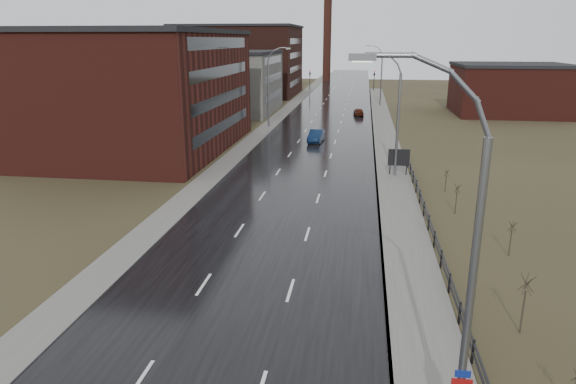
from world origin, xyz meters
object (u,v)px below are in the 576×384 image
(streetlight_main, at_px, (460,277))
(car_far, at_px, (359,112))
(car_near, at_px, (316,136))
(billboard, at_px, (399,158))

(streetlight_main, bearing_deg, car_far, 92.78)
(streetlight_main, bearing_deg, car_near, 99.73)
(car_far, bearing_deg, streetlight_main, 86.86)
(car_near, height_order, car_far, car_near)
(billboard, distance_m, car_near, 18.04)
(billboard, height_order, car_far, billboard)
(car_far, bearing_deg, car_near, 72.43)
(streetlight_main, xyz_separation_m, billboard, (0.63, 34.22, -4.31))
(streetlight_main, relative_size, billboard, 4.62)
(car_far, bearing_deg, billboard, 90.15)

